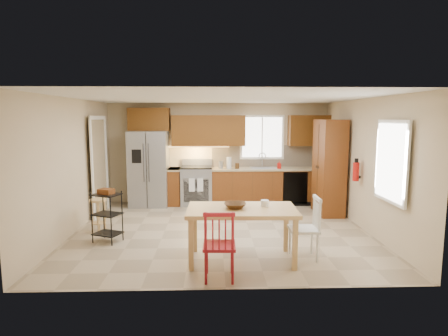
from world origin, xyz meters
name	(u,v)px	position (x,y,z in m)	size (l,w,h in m)	color
floor	(221,230)	(0.00, 0.00, 0.00)	(5.50, 5.50, 0.00)	tan
ceiling	(221,98)	(0.00, 0.00, 2.50)	(5.50, 5.00, 0.02)	silver
wall_back	(219,153)	(0.00, 2.50, 1.25)	(5.50, 0.02, 2.50)	#CCB793
wall_front	(226,192)	(0.00, -2.50, 1.25)	(5.50, 0.02, 2.50)	#CCB793
wall_left	(73,166)	(-2.75, 0.00, 1.25)	(0.02, 5.00, 2.50)	#CCB793
wall_right	(366,165)	(2.75, 0.00, 1.25)	(0.02, 5.00, 2.50)	#CCB793
refrigerator	(149,169)	(-1.70, 2.12, 0.91)	(0.92, 0.75, 1.82)	gray
range_stove	(197,186)	(-0.55, 2.19, 0.46)	(0.76, 0.63, 0.92)	gray
base_cabinet_narrow	(174,186)	(-1.10, 2.20, 0.45)	(0.30, 0.60, 0.90)	brown
base_cabinet_run	(270,186)	(1.29, 2.20, 0.45)	(2.92, 0.60, 0.90)	brown
dishwasher	(295,188)	(1.85, 1.91, 0.45)	(0.60, 0.02, 0.78)	black
backsplash	(269,156)	(1.29, 2.48, 1.18)	(2.92, 0.03, 0.55)	beige
upper_over_fridge	(149,119)	(-1.70, 2.33, 2.10)	(1.00, 0.35, 0.55)	brown
upper_left_block	(208,131)	(-0.25, 2.33, 1.83)	(1.80, 0.35, 0.75)	brown
upper_right_block	(309,130)	(2.25, 2.33, 1.83)	(1.00, 0.35, 0.75)	brown
window_back	(262,137)	(1.10, 2.48, 1.65)	(1.12, 0.04, 1.12)	white
sink	(263,170)	(1.10, 2.20, 0.86)	(0.62, 0.46, 0.16)	gray
undercab_glow	(196,147)	(-0.55, 2.30, 1.43)	(1.60, 0.30, 0.01)	#FFBF66
soap_bottle	(279,165)	(1.48, 2.10, 1.00)	(0.09, 0.09, 0.19)	#AB110B
paper_towel	(229,163)	(0.25, 2.15, 1.04)	(0.12, 0.12, 0.28)	silver
canister_steel	(221,165)	(0.05, 2.15, 0.99)	(0.11, 0.11, 0.18)	gray
canister_wood	(237,166)	(0.45, 2.12, 0.97)	(0.10, 0.10, 0.14)	#4C2D14
pantry	(329,167)	(2.43, 1.20, 1.05)	(0.50, 0.95, 2.10)	brown
fire_extinguisher	(356,172)	(2.63, 0.15, 1.10)	(0.12, 0.12, 0.36)	#AB110B
window_right	(391,162)	(2.68, -1.15, 1.45)	(0.04, 1.02, 1.32)	white
doorway	(98,168)	(-2.67, 1.30, 1.05)	(0.04, 0.95, 2.10)	#8C7A59
dining_table	(242,235)	(0.27, -1.53, 0.40)	(1.62, 0.91, 0.79)	tan
chair_red	(219,244)	(-0.08, -2.18, 0.48)	(0.45, 0.45, 0.95)	maroon
chair_white	(304,228)	(1.22, -1.48, 0.48)	(0.45, 0.45, 0.95)	silver
table_bowl	(235,209)	(0.17, -1.53, 0.80)	(0.33, 0.33, 0.08)	#4C2D14
table_jar	(265,205)	(0.63, -1.43, 0.83)	(0.12, 0.12, 0.14)	silver
bar_stool	(98,216)	(-2.30, -0.05, 0.32)	(0.31, 0.31, 0.64)	tan
utility_cart	(107,217)	(-1.98, -0.60, 0.44)	(0.44, 0.34, 0.88)	black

